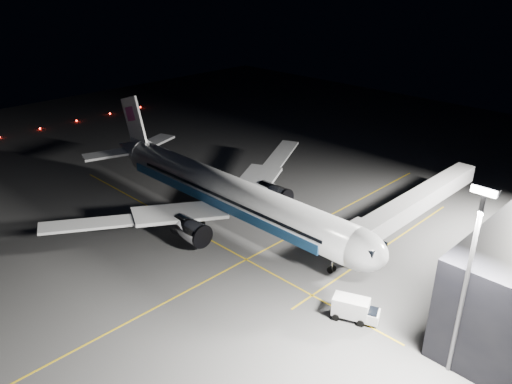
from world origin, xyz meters
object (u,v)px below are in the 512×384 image
object	(u,v)px
baggage_tug	(244,194)
safety_cone_b	(243,208)
airliner	(225,192)
floodlight_mast_south	(469,268)
service_truck	(355,309)
jet_bridge	(412,204)
safety_cone_c	(249,203)
safety_cone_a	(293,209)

from	to	relation	value
baggage_tug	safety_cone_b	xyz separation A→B (m)	(3.18, -3.29, -0.51)
airliner	floodlight_mast_south	xyz separation A→B (m)	(41.08, -6.01, 7.21)
service_truck	baggage_tug	size ratio (longest dim) A/B	2.04
jet_bridge	safety_cone_c	size ratio (longest dim) A/B	54.53
jet_bridge	floodlight_mast_south	xyz separation A→B (m)	(18.00, -24.07, 7.79)
baggage_tug	safety_cone_a	bearing A→B (deg)	-8.90
airliner	baggage_tug	distance (m)	9.98
floodlight_mast_south	safety_cone_b	xyz separation A→B (m)	(-41.95, 10.72, -12.11)
safety_cone_b	airliner	bearing A→B (deg)	-79.42
airliner	service_truck	world-z (taller)	airliner
baggage_tug	safety_cone_c	bearing A→B (deg)	-47.54
jet_bridge	service_truck	bearing A→B (deg)	-75.12
jet_bridge	airliner	bearing A→B (deg)	-141.96
safety_cone_a	safety_cone_b	xyz separation A→B (m)	(-6.47, -5.75, -0.02)
baggage_tug	safety_cone_a	size ratio (longest dim) A/B	5.07
baggage_tug	safety_cone_c	xyz separation A→B (m)	(2.39, -1.08, -0.46)
floodlight_mast_south	baggage_tug	size ratio (longest dim) A/B	7.30
jet_bridge	safety_cone_b	world-z (taller)	jet_bridge
airliner	service_truck	xyz separation A→B (m)	(29.50, -6.11, -3.68)
jet_bridge	safety_cone_b	distance (m)	27.76
floodlight_mast_south	safety_cone_c	bearing A→B (deg)	163.17
jet_bridge	baggage_tug	distance (m)	29.19
airliner	safety_cone_c	bearing A→B (deg)	103.60
baggage_tug	safety_cone_b	bearing A→B (deg)	-69.17
service_truck	safety_cone_a	distance (m)	29.11
baggage_tug	airliner	bearing A→B (deg)	-86.26
safety_cone_c	floodlight_mast_south	bearing A→B (deg)	-16.83
airliner	baggage_tug	xyz separation A→B (m)	(-4.06, 8.00, -4.39)
jet_bridge	safety_cone_c	xyz separation A→B (m)	(-24.75, -11.14, -4.27)
safety_cone_b	safety_cone_c	bearing A→B (deg)	109.75
airliner	baggage_tug	size ratio (longest dim) A/B	21.67
airliner	floodlight_mast_south	bearing A→B (deg)	-8.33
safety_cone_a	safety_cone_c	size ratio (longest dim) A/B	0.89
jet_bridge	safety_cone_a	bearing A→B (deg)	-156.50
airliner	jet_bridge	xyz separation A→B (m)	(23.08, 18.06, -0.58)
airliner	baggage_tug	bearing A→B (deg)	116.93
baggage_tug	safety_cone_c	world-z (taller)	baggage_tug
airliner	jet_bridge	bearing A→B (deg)	38.04
safety_cone_c	safety_cone_b	bearing A→B (deg)	-70.25
service_truck	safety_cone_b	world-z (taller)	service_truck
service_truck	safety_cone_b	bearing A→B (deg)	137.36
service_truck	airliner	bearing A→B (deg)	145.25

